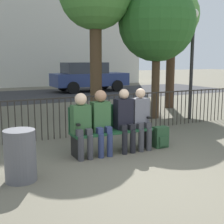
% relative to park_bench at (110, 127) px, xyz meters
% --- Properties ---
extents(ground_plane, '(80.00, 80.00, 0.00)m').
position_rel_park_bench_xyz_m(ground_plane, '(0.00, -1.81, -0.49)').
color(ground_plane, '#605B4C').
extents(park_bench, '(1.62, 0.45, 0.92)m').
position_rel_park_bench_xyz_m(park_bench, '(0.00, 0.00, 0.00)').
color(park_bench, '#194728').
rests_on(park_bench, ground).
extents(seated_person_0, '(0.34, 0.39, 1.20)m').
position_rel_park_bench_xyz_m(seated_person_0, '(-0.64, -0.13, 0.19)').
color(seated_person_0, '#3D3D42').
rests_on(seated_person_0, ground).
extents(seated_person_1, '(0.34, 0.39, 1.24)m').
position_rel_park_bench_xyz_m(seated_person_1, '(-0.25, -0.13, 0.21)').
color(seated_person_1, navy).
rests_on(seated_person_1, ground).
extents(seated_person_2, '(0.34, 0.39, 1.24)m').
position_rel_park_bench_xyz_m(seated_person_2, '(0.25, -0.13, 0.19)').
color(seated_person_2, black).
rests_on(seated_person_2, ground).
extents(seated_person_3, '(0.34, 0.39, 1.23)m').
position_rel_park_bench_xyz_m(seated_person_3, '(0.62, -0.13, 0.19)').
color(seated_person_3, '#3D3D42').
rests_on(seated_person_3, ground).
extents(backpack, '(0.30, 0.23, 0.43)m').
position_rel_park_bench_xyz_m(backpack, '(1.06, -0.21, -0.28)').
color(backpack, '#284C2D').
rests_on(backpack, ground).
extents(fence_railing, '(9.01, 0.03, 0.95)m').
position_rel_park_bench_xyz_m(fence_railing, '(-0.02, 1.43, 0.07)').
color(fence_railing, '#2D2823').
rests_on(fence_railing, ground).
extents(tree_0, '(2.28, 2.28, 4.01)m').
position_rel_park_bench_xyz_m(tree_0, '(2.81, 2.55, 2.35)').
color(tree_0, '#4C3823').
rests_on(tree_0, ground).
extents(tree_1, '(1.96, 1.96, 4.35)m').
position_rel_park_bench_xyz_m(tree_1, '(4.50, 4.06, 2.81)').
color(tree_1, '#422D1E').
rests_on(tree_1, ground).
extents(lamp_post, '(0.28, 0.28, 3.24)m').
position_rel_park_bench_xyz_m(lamp_post, '(3.67, 1.95, 1.69)').
color(lamp_post, black).
rests_on(lamp_post, ground).
extents(street_surface, '(24.00, 6.00, 0.01)m').
position_rel_park_bench_xyz_m(street_surface, '(0.00, 10.19, -0.49)').
color(street_surface, '#2B2B2D').
rests_on(street_surface, ground).
extents(parked_car_0, '(4.20, 1.94, 1.62)m').
position_rel_park_bench_xyz_m(parked_car_0, '(4.07, 10.98, 0.35)').
color(parked_car_0, navy).
rests_on(parked_car_0, ground).
extents(trash_bin, '(0.47, 0.47, 0.78)m').
position_rel_park_bench_xyz_m(trash_bin, '(-1.87, -0.76, -0.10)').
color(trash_bin, '#56565B').
rests_on(trash_bin, ground).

